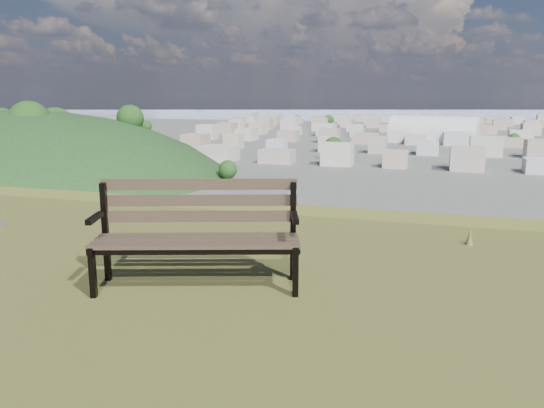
% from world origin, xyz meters
% --- Properties ---
extents(park_bench, '(1.69, 0.99, 0.84)m').
position_xyz_m(park_bench, '(0.22, 1.29, 25.48)').
color(park_bench, '#473B29').
rests_on(park_bench, hilltop_mesa).
extents(arena, '(50.45, 27.80, 20.17)m').
position_xyz_m(arena, '(-0.68, 314.45, 4.75)').
color(arena, silver).
rests_on(arena, ground).
extents(green_wooded_hill, '(170.26, 136.21, 85.13)m').
position_xyz_m(green_wooded_hill, '(-134.03, 143.52, 0.13)').
color(green_wooded_hill, '#163B18').
rests_on(green_wooded_hill, ground).
extents(city_blocks, '(395.00, 361.00, 7.00)m').
position_xyz_m(city_blocks, '(0.00, 394.44, 3.50)').
color(city_blocks, beige).
rests_on(city_blocks, ground).
extents(city_trees, '(406.52, 387.20, 9.98)m').
position_xyz_m(city_trees, '(-26.39, 319.00, 4.83)').
color(city_trees, '#332019').
rests_on(city_trees, ground).
extents(bay_water, '(2400.00, 700.00, 0.12)m').
position_xyz_m(bay_water, '(0.00, 900.00, 0.00)').
color(bay_water, '#9AA6C4').
rests_on(bay_water, ground).
extents(far_hills, '(2050.00, 340.00, 60.00)m').
position_xyz_m(far_hills, '(-60.92, 1402.93, 25.47)').
color(far_hills, '#9399B6').
rests_on(far_hills, ground).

